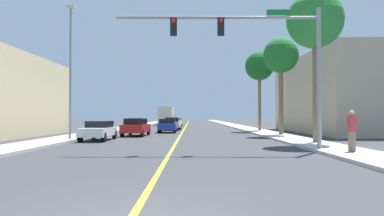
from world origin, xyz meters
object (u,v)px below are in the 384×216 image
at_px(street_lamp, 72,66).
at_px(delivery_truck, 168,116).
at_px(car_white, 101,130).
at_px(car_silver, 174,124).
at_px(palm_far, 261,67).
at_px(palm_near, 317,21).
at_px(car_yellow, 177,122).
at_px(traffic_signal_mast, 260,46).
at_px(car_blue, 169,125).
at_px(car_red, 138,127).
at_px(pedestrian, 354,131).
at_px(palm_mid, 283,57).
at_px(car_green, 138,124).

relative_size(street_lamp, delivery_truck, 1.18).
xyz_separation_m(car_white, delivery_truck, (1.90, 38.28, 1.01)).
relative_size(street_lamp, car_silver, 2.15).
bearing_deg(car_silver, delivery_truck, 99.02).
bearing_deg(delivery_truck, palm_far, -63.86).
relative_size(palm_near, car_yellow, 2.05).
xyz_separation_m(palm_far, car_white, (-13.75, -14.03, -6.30)).
bearing_deg(palm_near, palm_far, 89.93).
height_order(palm_near, car_yellow, palm_near).
relative_size(traffic_signal_mast, street_lamp, 1.09).
bearing_deg(delivery_truck, car_blue, -85.51).
bearing_deg(palm_far, street_lamp, -136.39).
distance_m(palm_near, car_blue, 19.12).
relative_size(palm_near, car_red, 2.06).
height_order(palm_near, pedestrian, palm_near).
distance_m(car_silver, car_yellow, 13.22).
relative_size(traffic_signal_mast, car_silver, 2.35).
bearing_deg(car_red, palm_near, -34.74).
xyz_separation_m(street_lamp, car_yellow, (5.66, 31.33, -4.33)).
distance_m(palm_mid, car_white, 15.97).
height_order(car_yellow, car_white, car_yellow).
xyz_separation_m(street_lamp, car_blue, (5.71, 12.19, -4.33)).
bearing_deg(pedestrian, car_silver, -16.08).
xyz_separation_m(traffic_signal_mast, palm_far, (4.15, 21.69, 1.95)).
bearing_deg(car_silver, street_lamp, -105.21).
distance_m(street_lamp, palm_far, 21.49).
distance_m(palm_near, car_yellow, 36.19).
bearing_deg(traffic_signal_mast, car_silver, 102.25).
xyz_separation_m(palm_far, delivery_truck, (-11.84, 24.25, -5.29)).
bearing_deg(traffic_signal_mast, car_yellow, 98.45).
bearing_deg(palm_near, car_blue, 122.95).
relative_size(car_yellow, car_white, 1.00).
height_order(street_lamp, car_silver, street_lamp).
bearing_deg(traffic_signal_mast, car_white, 141.42).
bearing_deg(car_green, palm_far, 174.98).
bearing_deg(palm_far, delivery_truck, 116.04).
bearing_deg(street_lamp, car_green, 82.75).
xyz_separation_m(traffic_signal_mast, car_silver, (-5.44, 25.05, -4.29)).
bearing_deg(delivery_truck, car_red, -90.21).
relative_size(palm_near, pedestrian, 4.99).
distance_m(street_lamp, car_blue, 14.13).
bearing_deg(car_red, delivery_truck, 91.84).
bearing_deg(car_yellow, delivery_truck, 107.57).
xyz_separation_m(car_yellow, car_green, (-3.67, -15.67, 0.01)).
distance_m(car_white, pedestrian, 16.23).
bearing_deg(palm_near, palm_mid, 89.03).
height_order(car_silver, car_red, car_silver).
relative_size(palm_mid, car_yellow, 1.87).
relative_size(street_lamp, pedestrian, 5.04).
bearing_deg(traffic_signal_mast, car_red, 121.10).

